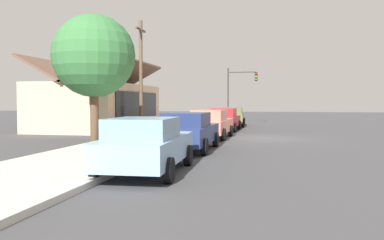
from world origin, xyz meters
TOP-DOWN VIEW (x-y plane):
  - ground_plane at (0.00, 0.00)m, footprint 120.00×120.00m
  - sidewalk_curb at (0.00, 5.60)m, footprint 60.00×4.20m
  - car_skyblue at (-11.77, 2.83)m, footprint 4.69×2.24m
  - car_navy at (-6.33, 2.77)m, footprint 4.89×2.05m
  - car_coral at (-0.64, 2.76)m, footprint 4.69×2.14m
  - car_cherry at (5.28, 2.70)m, footprint 4.87×1.98m
  - car_olive at (10.69, 2.67)m, footprint 4.78×2.11m
  - storefront_building at (5.09, 11.98)m, footprint 11.29×6.36m
  - shade_tree at (-3.21, 8.44)m, footprint 4.27×4.27m
  - traffic_light_main at (15.19, 2.54)m, footprint 0.37×2.79m
  - utility_pole_wooden at (3.52, 8.20)m, footprint 1.80×0.24m
  - fire_hydrant_red at (-9.13, 4.20)m, footprint 0.22×0.22m

SIDE VIEW (x-z plane):
  - ground_plane at x=0.00m, z-range 0.00..0.00m
  - sidewalk_curb at x=0.00m, z-range 0.00..0.16m
  - fire_hydrant_red at x=-9.13m, z-range 0.14..0.85m
  - car_olive at x=10.69m, z-range 0.02..1.61m
  - car_cherry at x=5.28m, z-range 0.02..1.61m
  - car_coral at x=-0.64m, z-range 0.02..1.61m
  - car_skyblue at x=-11.77m, z-range 0.02..1.61m
  - car_navy at x=-6.33m, z-range 0.02..1.61m
  - storefront_building at x=5.09m, z-range -0.73..4.30m
  - traffic_light_main at x=15.19m, z-range 0.89..6.09m
  - utility_pole_wooden at x=3.52m, z-range 0.18..7.68m
  - shade_tree at x=-3.21m, z-range 1.11..7.65m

